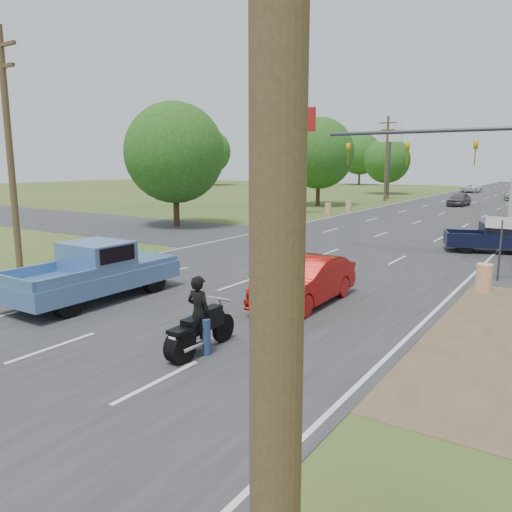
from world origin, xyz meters
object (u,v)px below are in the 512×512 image
Objects in this scene: blue_pickup at (98,270)px; distant_car_grey at (459,199)px; distant_car_white at (471,188)px; navy_pickup at (495,238)px; red_convertible at (305,281)px; motorcycle at (197,333)px; rider at (199,317)px.

distant_car_grey is (2.27, 45.86, -0.27)m from blue_pickup.
distant_car_white is at bearing 101.78° from distant_car_grey.
blue_pickup reaches higher than navy_pickup.
red_convertible is 5.29m from motorcycle.
blue_pickup is at bearing -88.80° from distant_car_grey.
red_convertible reaches higher than motorcycle.
motorcycle is 6.41m from blue_pickup.
motorcycle is at bearing 102.35° from distant_car_white.
motorcycle is 0.38m from rider.
navy_pickup reaches higher than red_convertible.
rider is 19.50m from navy_pickup.
distant_car_grey is at bearing 104.40° from distant_car_white.
red_convertible is at bearing -91.06° from rider.
red_convertible is 14.39m from navy_pickup.
distant_car_white is (-3.75, 27.58, -0.07)m from distant_car_grey.
navy_pickup is at bearing -101.09° from rider.
motorcycle is at bearing -81.45° from distant_car_grey.
distant_car_white is at bearing 172.38° from navy_pickup.
blue_pickup is at bearing -17.87° from rider.
motorcycle is 1.31× the size of rider.
blue_pickup reaches higher than red_convertible.
distant_car_grey is (-3.79, 47.91, 0.18)m from motorcycle.
distant_car_white is (-7.54, 75.41, -0.27)m from rider.
red_convertible is 70.62m from distant_car_white.
rider reaches higher than distant_car_grey.
blue_pickup is at bearing 161.52° from motorcycle.
navy_pickup is (9.88, 17.14, -0.21)m from blue_pickup.
distant_car_grey is at bearing 87.47° from blue_pickup.
navy_pickup is at bearing 108.06° from distant_car_white.
blue_pickup reaches higher than distant_car_grey.
blue_pickup reaches higher than rider.
navy_pickup is at bearing 74.75° from red_convertible.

